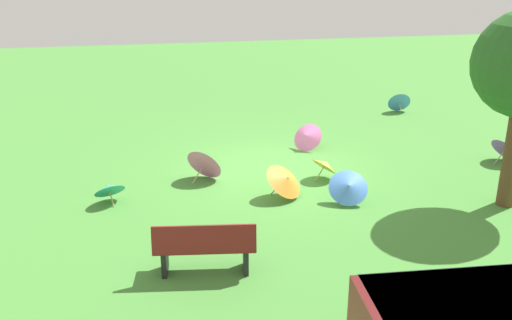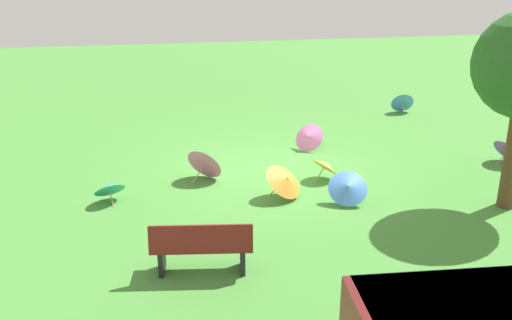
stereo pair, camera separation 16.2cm
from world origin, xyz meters
The scene contains 10 objects.
ground centered at (0.00, 0.00, 0.00)m, with size 40.00×40.00×0.00m, color #478C38.
park_bench centered at (2.11, 4.26, 0.47)m, with size 1.65×0.70×0.90m.
parasol_blue_0 centered at (-1.02, 2.18, 0.37)m, with size 0.92×0.83×0.69m.
parasol_orange_0 centered at (0.15, 1.65, 0.40)m, with size 1.11×1.11×0.74m.
parasol_purple_0 centered at (-5.61, 0.64, 0.37)m, with size 0.82×0.90×0.71m.
parasol_blue_2 centered at (-5.02, -4.18, 0.34)m, with size 0.77×0.68×0.68m.
parasol_pink_0 centered at (-1.12, -1.21, 0.36)m, with size 0.95×0.96×0.71m.
parasol_yellow_0 centered at (-0.97, 0.82, 0.35)m, with size 0.73×0.76×0.59m.
parasol_teal_0 centered at (3.71, 1.18, 0.31)m, with size 0.77×0.74×0.57m.
parasol_pink_1 centered at (1.64, 0.29, 0.41)m, with size 1.00×0.95×0.82m.
Camera 1 is at (2.88, 12.10, 4.81)m, focal length 39.84 mm.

